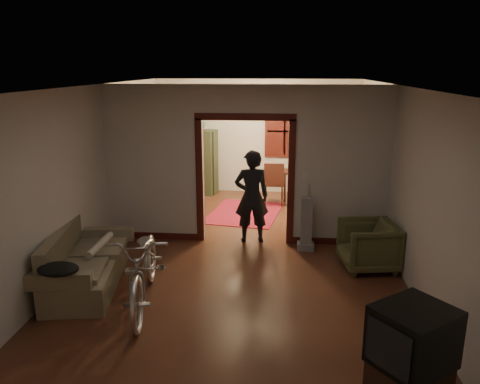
# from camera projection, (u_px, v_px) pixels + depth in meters

# --- Properties ---
(floor) EXTENTS (5.00, 8.50, 0.01)m
(floor) POSITION_uv_depth(u_px,v_px,m) (242.00, 256.00, 7.87)
(floor) COLOR #401F14
(floor) RESTS_ON ground
(ceiling) EXTENTS (5.00, 8.50, 0.01)m
(ceiling) POSITION_uv_depth(u_px,v_px,m) (242.00, 86.00, 7.14)
(ceiling) COLOR white
(ceiling) RESTS_ON floor
(wall_back) EXTENTS (5.00, 0.02, 2.80)m
(wall_back) POSITION_uv_depth(u_px,v_px,m) (256.00, 137.00, 11.59)
(wall_back) COLOR beige
(wall_back) RESTS_ON floor
(wall_left) EXTENTS (0.02, 8.50, 2.80)m
(wall_left) POSITION_uv_depth(u_px,v_px,m) (91.00, 172.00, 7.72)
(wall_left) COLOR beige
(wall_left) RESTS_ON floor
(wall_right) EXTENTS (0.02, 8.50, 2.80)m
(wall_right) POSITION_uv_depth(u_px,v_px,m) (401.00, 178.00, 7.29)
(wall_right) COLOR beige
(wall_right) RESTS_ON floor
(partition_wall) EXTENTS (5.00, 0.14, 2.80)m
(partition_wall) POSITION_uv_depth(u_px,v_px,m) (245.00, 166.00, 8.23)
(partition_wall) COLOR beige
(partition_wall) RESTS_ON floor
(door_casing) EXTENTS (1.74, 0.20, 2.32)m
(door_casing) POSITION_uv_depth(u_px,v_px,m) (245.00, 182.00, 8.31)
(door_casing) COLOR #40130E
(door_casing) RESTS_ON floor
(far_window) EXTENTS (0.98, 0.06, 1.28)m
(far_window) POSITION_uv_depth(u_px,v_px,m) (285.00, 131.00, 11.46)
(far_window) COLOR black
(far_window) RESTS_ON wall_back
(chandelier) EXTENTS (0.24, 0.24, 0.24)m
(chandelier) POSITION_uv_depth(u_px,v_px,m) (252.00, 103.00, 9.66)
(chandelier) COLOR #FFE0A5
(chandelier) RESTS_ON ceiling
(light_switch) EXTENTS (0.08, 0.01, 0.12)m
(light_switch) POSITION_uv_depth(u_px,v_px,m) (305.00, 176.00, 8.11)
(light_switch) COLOR silver
(light_switch) RESTS_ON partition_wall
(sofa) EXTENTS (1.12, 1.97, 0.86)m
(sofa) POSITION_uv_depth(u_px,v_px,m) (86.00, 259.00, 6.69)
(sofa) COLOR #686145
(sofa) RESTS_ON floor
(rolled_paper) EXTENTS (0.11, 0.86, 0.11)m
(rolled_paper) POSITION_uv_depth(u_px,v_px,m) (100.00, 245.00, 6.94)
(rolled_paper) COLOR beige
(rolled_paper) RESTS_ON sofa
(jacket) EXTENTS (0.51, 0.39, 0.15)m
(jacket) POSITION_uv_depth(u_px,v_px,m) (58.00, 269.00, 5.74)
(jacket) COLOR black
(jacket) RESTS_ON sofa
(bicycle) EXTENTS (1.04, 2.17, 1.10)m
(bicycle) POSITION_uv_depth(u_px,v_px,m) (145.00, 266.00, 6.17)
(bicycle) COLOR silver
(bicycle) RESTS_ON floor
(armchair) EXTENTS (0.94, 0.92, 0.76)m
(armchair) POSITION_uv_depth(u_px,v_px,m) (368.00, 245.00, 7.32)
(armchair) COLOR #4B4F2C
(armchair) RESTS_ON floor
(crt_tv) EXTENTS (0.84, 0.83, 0.54)m
(crt_tv) POSITION_uv_depth(u_px,v_px,m) (413.00, 337.00, 4.07)
(crt_tv) COLOR black
(crt_tv) RESTS_ON tv_stand
(vacuum) EXTENTS (0.35, 0.31, 0.94)m
(vacuum) POSITION_uv_depth(u_px,v_px,m) (306.00, 224.00, 8.04)
(vacuum) COLOR gray
(vacuum) RESTS_ON floor
(person) EXTENTS (0.68, 0.52, 1.69)m
(person) POSITION_uv_depth(u_px,v_px,m) (252.00, 197.00, 8.34)
(person) COLOR black
(person) RESTS_ON floor
(oriental_rug) EXTENTS (1.70, 2.07, 0.01)m
(oriental_rug) POSITION_uv_depth(u_px,v_px,m) (245.00, 213.00, 10.17)
(oriental_rug) COLOR maroon
(oriental_rug) RESTS_ON floor
(locker) EXTENTS (0.89, 0.65, 1.60)m
(locker) POSITION_uv_depth(u_px,v_px,m) (200.00, 162.00, 11.58)
(locker) COLOR #303A22
(locker) RESTS_ON floor
(globe) EXTENTS (0.30, 0.30, 0.30)m
(globe) POSITION_uv_depth(u_px,v_px,m) (199.00, 116.00, 11.28)
(globe) COLOR #1E5972
(globe) RESTS_ON locker
(desk) EXTENTS (1.04, 0.74, 0.69)m
(desk) POSITION_uv_depth(u_px,v_px,m) (303.00, 185.00, 11.13)
(desk) COLOR #341811
(desk) RESTS_ON floor
(desk_chair) EXTENTS (0.48, 0.48, 1.00)m
(desk_chair) POSITION_uv_depth(u_px,v_px,m) (274.00, 183.00, 10.68)
(desk_chair) COLOR #341811
(desk_chair) RESTS_ON floor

